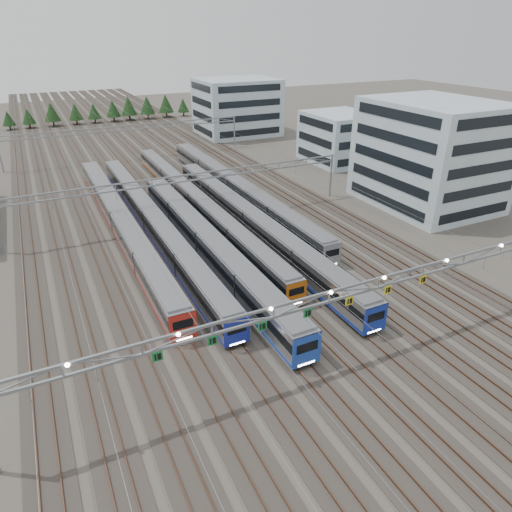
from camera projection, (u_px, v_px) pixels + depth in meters
name	position (u px, v px, depth m)	size (l,w,h in m)	color
ground	(324.00, 361.00, 44.00)	(400.00, 400.00, 0.00)	#47423A
track_bed	(118.00, 140.00, 123.54)	(54.00, 260.00, 5.42)	#2D2823
train_a	(120.00, 221.00, 70.20)	(2.87, 62.22, 3.74)	black
train_b	(152.00, 220.00, 70.59)	(2.79, 64.79, 3.63)	black
train_c	(207.00, 243.00, 62.74)	(3.07, 52.35, 4.01)	black
train_d	(196.00, 201.00, 78.53)	(2.65, 68.14, 3.45)	black
train_e	(251.00, 222.00, 69.94)	(2.91, 58.79, 3.78)	black
train_f	(235.00, 188.00, 84.94)	(2.83, 63.30, 3.69)	black
gantry_near	(329.00, 300.00, 40.71)	(56.36, 0.61, 8.08)	gray
gantry_mid	(187.00, 183.00, 73.22)	(56.36, 0.36, 8.00)	gray
gantry_far	(127.00, 132.00, 109.31)	(56.36, 0.36, 8.00)	gray
depot_bldg_south	(431.00, 154.00, 79.42)	(18.00, 22.00, 18.02)	#9EB4BD
depot_bldg_mid	(340.00, 138.00, 107.05)	(14.00, 16.00, 11.24)	#9EB4BD
depot_bldg_north	(237.00, 107.00, 133.94)	(22.00, 18.00, 15.67)	#9EB4BD
treeline	(72.00, 111.00, 148.66)	(81.20, 5.60, 7.02)	#332114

